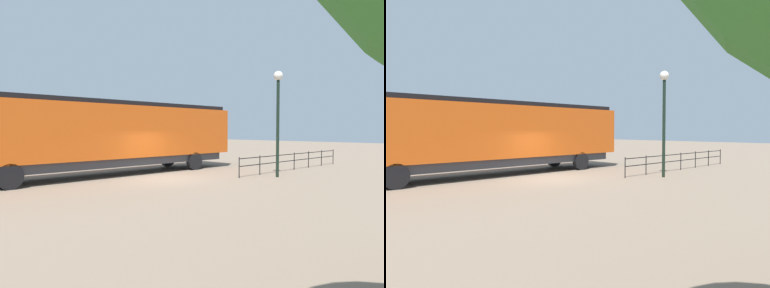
% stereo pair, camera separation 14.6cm
% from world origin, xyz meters
% --- Properties ---
extents(ground_plane, '(120.00, 120.00, 0.00)m').
position_xyz_m(ground_plane, '(0.00, 0.00, 0.00)').
color(ground_plane, '#84705B').
extents(locomotive, '(2.95, 16.64, 4.06)m').
position_xyz_m(locomotive, '(-3.19, -0.92, 2.28)').
color(locomotive, '#D15114').
rests_on(locomotive, ground_plane).
extents(lamp_post, '(0.49, 0.49, 5.59)m').
position_xyz_m(lamp_post, '(3.60, 4.72, 3.88)').
color(lamp_post, black).
rests_on(lamp_post, ground_plane).
extents(platform_fence, '(0.05, 10.93, 1.08)m').
position_xyz_m(platform_fence, '(2.44, 8.39, 0.71)').
color(platform_fence, black).
rests_on(platform_fence, ground_plane).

